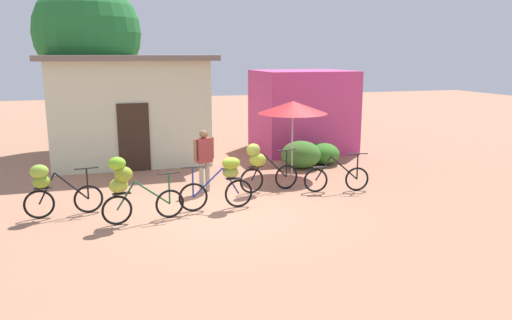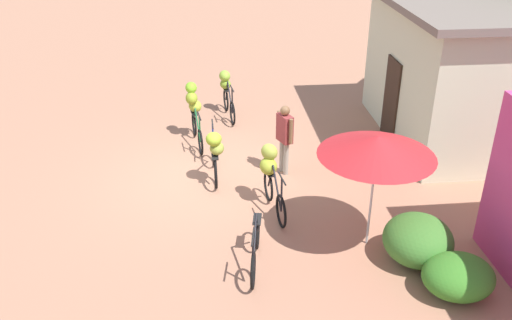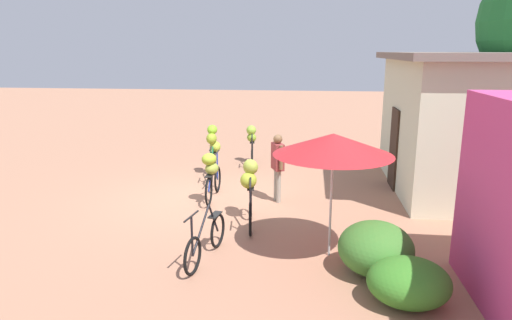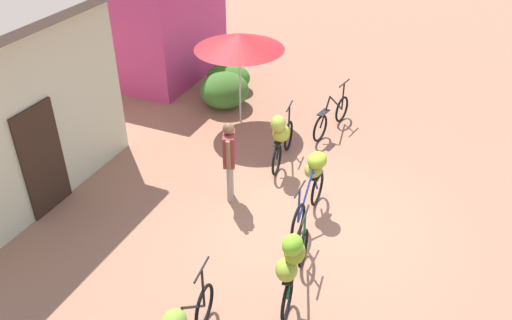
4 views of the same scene
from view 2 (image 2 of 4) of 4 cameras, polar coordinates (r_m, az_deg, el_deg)
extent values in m
plane|color=#A67358|center=(12.20, -4.59, -1.56)|extent=(60.00, 60.00, 0.00)
cube|color=beige|center=(14.23, 19.53, 8.28)|extent=(4.66, 2.88, 3.20)
cube|color=#72665B|center=(13.81, 20.64, 14.84)|extent=(5.16, 3.38, 0.16)
cube|color=#332319|center=(13.88, 13.64, 5.99)|extent=(0.90, 0.06, 2.00)
ellipsoid|color=#3C782D|center=(9.80, 16.23, -7.86)|extent=(1.20, 1.17, 0.83)
ellipsoid|color=#387D26|center=(9.33, 19.99, -11.14)|extent=(0.98, 1.13, 0.66)
cylinder|color=beige|center=(9.69, 11.77, -3.44)|extent=(0.04, 0.04, 2.03)
cone|color=red|center=(9.26, 12.30, 1.44)|extent=(1.96, 1.96, 0.35)
torus|color=black|center=(14.52, -2.42, 4.80)|extent=(0.62, 0.12, 0.62)
torus|color=black|center=(15.43, -3.09, 6.18)|extent=(0.62, 0.12, 0.62)
cylinder|color=black|center=(15.15, -3.01, 7.08)|extent=(0.38, 0.08, 0.66)
cylinder|color=black|center=(14.70, -2.67, 6.43)|extent=(0.67, 0.12, 0.67)
cylinder|color=black|center=(14.28, -2.47, 7.33)|extent=(0.50, 0.09, 0.03)
cylinder|color=black|center=(14.40, -2.45, 6.06)|extent=(0.04, 0.04, 0.68)
cube|color=black|center=(15.22, -3.06, 7.24)|extent=(0.37, 0.18, 0.02)
ellipsoid|color=olive|center=(15.18, -3.14, 7.75)|extent=(0.43, 0.38, 0.26)
ellipsoid|color=#8BB538|center=(15.13, -3.22, 8.59)|extent=(0.40, 0.33, 0.29)
torus|color=black|center=(13.00, -5.70, 1.84)|extent=(0.62, 0.13, 0.62)
torus|color=black|center=(13.98, -6.34, 3.71)|extent=(0.62, 0.13, 0.62)
cylinder|color=#19592D|center=(13.70, -6.30, 4.47)|extent=(0.41, 0.09, 0.58)
cylinder|color=#19592D|center=(13.20, -5.98, 3.58)|extent=(0.73, 0.13, 0.58)
cylinder|color=black|center=(12.73, -5.83, 4.51)|extent=(0.50, 0.10, 0.03)
cylinder|color=#19592D|center=(12.86, -5.77, 3.16)|extent=(0.04, 0.04, 0.66)
cube|color=black|center=(13.75, -6.36, 4.82)|extent=(0.38, 0.19, 0.02)
ellipsoid|color=#9DB136|center=(13.74, -6.25, 5.52)|extent=(0.46, 0.41, 0.30)
ellipsoid|color=olive|center=(13.55, -6.61, 6.30)|extent=(0.37, 0.31, 0.31)
ellipsoid|color=#7CC127|center=(13.58, -6.66, 7.36)|extent=(0.36, 0.30, 0.26)
torus|color=black|center=(12.50, -4.36, 0.89)|extent=(0.65, 0.06, 0.65)
torus|color=black|center=(11.59, -4.14, -1.38)|extent=(0.65, 0.06, 0.65)
cylinder|color=navy|center=(11.61, -4.23, 0.37)|extent=(0.39, 0.04, 0.63)
cylinder|color=navy|center=(12.07, -4.34, 1.48)|extent=(0.69, 0.04, 0.64)
cylinder|color=black|center=(12.22, -4.47, 3.72)|extent=(0.50, 0.03, 0.03)
cylinder|color=navy|center=(12.36, -4.42, 2.29)|extent=(0.04, 0.04, 0.67)
cube|color=black|center=(11.52, -4.22, 0.41)|extent=(0.36, 0.14, 0.02)
ellipsoid|color=#8F9E3B|center=(11.51, -4.03, 1.21)|extent=(0.40, 0.34, 0.27)
ellipsoid|color=#8EAB29|center=(11.42, -4.35, 2.15)|extent=(0.41, 0.33, 0.26)
torus|color=black|center=(10.34, 2.58, -5.25)|extent=(0.64, 0.13, 0.64)
torus|color=black|center=(11.13, 1.27, -2.64)|extent=(0.64, 0.13, 0.64)
cylinder|color=black|center=(10.83, 1.51, -1.63)|extent=(0.37, 0.08, 0.65)
cylinder|color=black|center=(10.43, 2.17, -2.89)|extent=(0.65, 0.12, 0.65)
cylinder|color=black|center=(9.98, 2.67, -1.89)|extent=(0.50, 0.09, 0.03)
cylinder|color=black|center=(10.15, 2.63, -3.60)|extent=(0.04, 0.04, 0.70)
cube|color=black|center=(10.88, 1.42, -1.30)|extent=(0.37, 0.18, 0.02)
ellipsoid|color=#9CAB2E|center=(10.75, 1.28, -0.63)|extent=(0.44, 0.37, 0.33)
ellipsoid|color=#9DAC3D|center=(10.73, 1.38, 0.84)|extent=(0.46, 0.42, 0.31)
torus|color=black|center=(8.95, -0.30, -11.24)|extent=(0.61, 0.15, 0.61)
torus|color=black|center=(9.80, 0.16, -7.36)|extent=(0.61, 0.15, 0.61)
cylinder|color=black|center=(9.47, 0.09, -6.51)|extent=(0.40, 0.10, 0.62)
cylinder|color=black|center=(9.04, -0.14, -8.38)|extent=(0.71, 0.16, 0.63)
cylinder|color=black|center=(8.56, -0.31, -7.83)|extent=(0.50, 0.11, 0.03)
cylinder|color=black|center=(8.75, -0.31, -9.57)|extent=(0.04, 0.04, 0.65)
cube|color=black|center=(9.52, 0.12, -6.07)|extent=(0.38, 0.20, 0.02)
cylinder|color=gray|center=(12.18, 2.67, 0.48)|extent=(0.11, 0.11, 0.76)
cylinder|color=gray|center=(12.04, 3.10, 0.14)|extent=(0.11, 0.11, 0.76)
cube|color=maroon|center=(11.82, 2.96, 3.26)|extent=(0.45, 0.34, 0.60)
cylinder|color=brown|center=(12.00, 2.35, 3.82)|extent=(0.08, 0.08, 0.54)
cylinder|color=brown|center=(11.61, 3.59, 2.95)|extent=(0.08, 0.08, 0.54)
sphere|color=brown|center=(11.66, 3.01, 5.07)|extent=(0.21, 0.21, 0.21)
camera|label=1|loc=(16.64, -44.67, 11.14)|focal=34.88mm
camera|label=3|loc=(3.53, 50.87, -31.12)|focal=32.02mm
camera|label=4|loc=(17.85, -13.58, 27.00)|focal=37.55mm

